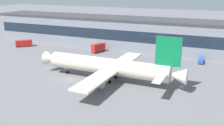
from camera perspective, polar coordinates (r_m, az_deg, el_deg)
name	(u,v)px	position (r m, az deg, el deg)	size (l,w,h in m)	color
ground_plane	(70,80)	(89.21, -9.36, -3.67)	(600.00, 600.00, 0.00)	slate
terminal_building	(127,33)	(134.23, 3.34, 6.76)	(156.30, 19.83, 15.37)	gray
airliner	(110,66)	(85.64, -0.56, -0.78)	(51.42, 43.62, 16.54)	beige
belt_loader	(201,60)	(113.54, 19.13, 0.65)	(2.34, 6.49, 1.95)	#2651A5
fuel_truck	(24,43)	(144.05, -19.00, 4.20)	(8.02, 7.81, 3.35)	red
catering_truck	(98,48)	(124.17, -3.12, 3.41)	(4.70, 7.65, 4.15)	red
traffic_cone_0	(84,84)	(83.82, -6.12, -4.63)	(0.54, 0.54, 0.67)	#F2590C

